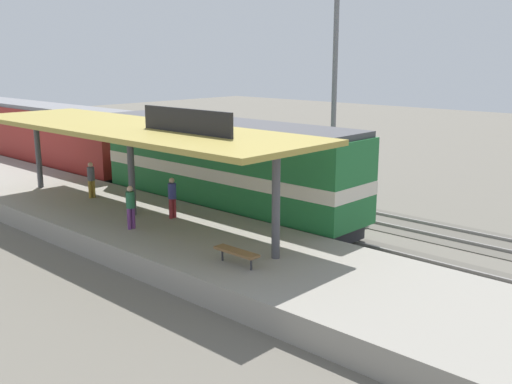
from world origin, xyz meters
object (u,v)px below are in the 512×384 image
locomotive (226,168)px  person_waiting (131,205)px  light_mast (336,38)px  person_walking (91,178)px  platform_bench (236,252)px  passenger_carriage_single (37,135)px  freight_car (171,145)px  person_boarding (172,196)px

locomotive → person_waiting: locomotive is taller
light_mast → person_waiting: bearing=-178.7°
person_walking → person_waiting: bearing=-107.4°
platform_bench → locomotive: locomotive is taller
platform_bench → passenger_carriage_single: bearing=76.3°
platform_bench → passenger_carriage_single: 25.38m
light_mast → person_walking: light_mast is taller
passenger_carriage_single → freight_car: passenger_carriage_single is taller
passenger_carriage_single → freight_car: bearing=-61.1°
freight_car → locomotive: bearing=-115.4°
light_mast → person_walking: size_ratio=6.84×
passenger_carriage_single → platform_bench: bearing=-103.7°
passenger_carriage_single → person_boarding: bearing=-101.4°
platform_bench → passenger_carriage_single: passenger_carriage_single is taller
passenger_carriage_single → person_boarding: passenger_carriage_single is taller
freight_car → person_boarding: bearing=-128.9°
platform_bench → person_waiting: 5.93m
platform_bench → light_mast: light_mast is taller
platform_bench → person_boarding: person_boarding is taller
platform_bench → locomotive: 9.02m
locomotive → light_mast: light_mast is taller
passenger_carriage_single → person_walking: (-4.09, -13.10, -0.46)m
locomotive → person_waiting: size_ratio=8.44×
locomotive → freight_car: locomotive is taller
passenger_carriage_single → freight_car: 9.51m
passenger_carriage_single → person_waiting: 19.64m
platform_bench → passenger_carriage_single: (6.00, 24.64, 0.97)m
freight_car → person_waiting: size_ratio=7.02×
freight_car → person_walking: (-8.69, -4.78, -0.12)m
passenger_carriage_single → light_mast: size_ratio=1.71×
platform_bench → person_boarding: (2.23, 5.94, 0.51)m
locomotive → person_waiting: (-5.86, -0.74, -0.56)m
locomotive → person_boarding: locomotive is taller
person_waiting → locomotive: bearing=7.2°
locomotive → person_walking: 6.41m
person_waiting → passenger_carriage_single: bearing=72.6°
passenger_carriage_single → person_walking: size_ratio=11.70×
person_walking → person_boarding: 5.62m
freight_car → person_boarding: (-8.37, -10.39, -0.12)m
light_mast → person_boarding: (-11.57, -0.27, -6.54)m
light_mast → person_boarding: 13.30m
platform_bench → freight_car: bearing=57.0°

